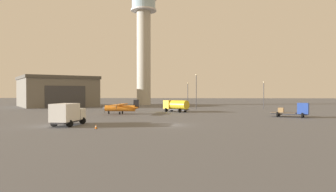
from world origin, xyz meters
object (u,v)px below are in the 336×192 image
Objects in this scene: light_post_west at (196,89)px; light_post_north at (264,92)px; light_post_centre at (188,92)px; truck_fuel_tanker_yellow at (176,105)px; control_tower at (144,43)px; traffic_cone_near_left at (96,127)px; truck_flatbed_blue at (296,110)px; airplane_orange at (121,107)px; truck_box_white at (67,114)px.

light_post_west is 19.74m from light_post_north.
truck_fuel_tanker_yellow is at bearing -98.12° from light_post_centre.
light_post_centre is at bearing -49.97° from control_tower.
truck_flatbed_blue is at bearing 31.40° from traffic_cone_near_left.
truck_fuel_tanker_yellow is at bearing -143.65° from airplane_orange.
light_post_north is (25.03, 15.54, 3.13)m from truck_fuel_tanker_yellow.
airplane_orange is 1.36× the size of light_post_north.
traffic_cone_near_left is at bearing -119.41° from truck_box_white.
truck_box_white is 0.86× the size of light_post_north.
airplane_orange is 36.27m from truck_flatbed_blue.
light_post_west is 17.27× the size of traffic_cone_near_left.
truck_box_white reaches higher than traffic_cone_near_left.
truck_flatbed_blue is 41.94m from truck_box_white.
truck_box_white is at bearing -130.43° from light_post_north.
control_tower is 31.97m from light_post_centre.
control_tower is 5.64× the size of light_post_centre.
light_post_north is (38.61, -25.12, -18.88)m from control_tower.
control_tower reaches higher than airplane_orange.
airplane_orange is at bearing 95.25° from traffic_cone_near_left.
truck_box_white is 0.68× the size of light_post_west.
truck_fuel_tanker_yellow is 0.83× the size of light_post_centre.
truck_fuel_tanker_yellow is at bearing -20.62° from truck_box_white.
traffic_cone_near_left is at bearing 114.58° from truck_fuel_tanker_yellow.
control_tower is 76.11× the size of traffic_cone_near_left.
truck_flatbed_blue is 1.04× the size of truck_box_white.
airplane_orange is 14.50m from truck_fuel_tanker_yellow.
truck_fuel_tanker_yellow is 0.65× the size of light_post_west.
light_post_west is at bearing 72.90° from traffic_cone_near_left.
airplane_orange is 1.58× the size of truck_box_white.
truck_flatbed_blue is 27.75m from truck_fuel_tanker_yellow.
control_tower is 70.23m from truck_flatbed_blue.
traffic_cone_near_left is at bearing 97.94° from airplane_orange.
light_post_north reaches higher than truck_fuel_tanker_yellow.
control_tower reaches higher than truck_fuel_tanker_yellow.
light_post_centre is at bearing 146.60° from truck_flatbed_blue.
airplane_orange is at bearing -147.57° from light_post_north.
light_post_centre is (17.85, 52.22, 3.00)m from truck_box_white.
truck_flatbed_blue is at bearing -92.69° from light_post_north.
light_post_north reaches higher than truck_flatbed_blue.
light_post_centre is 57.37m from traffic_cone_near_left.
light_post_centre is at bearing -14.08° from truck_box_white.
airplane_orange is 18.48× the size of traffic_cone_near_left.
truck_box_white is at bearing -130.07° from truck_flatbed_blue.
truck_fuel_tanker_yellow reaches higher than truck_flatbed_blue.
truck_fuel_tanker_yellow is 11.25× the size of traffic_cone_near_left.
light_post_north is (39.89, 46.82, 3.04)m from truck_box_white.
control_tower is at bearing 93.01° from traffic_cone_near_left.
light_post_west reaches higher than light_post_north.
light_post_centre reaches higher than truck_flatbed_blue.
truck_flatbed_blue is 0.90× the size of light_post_centre.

